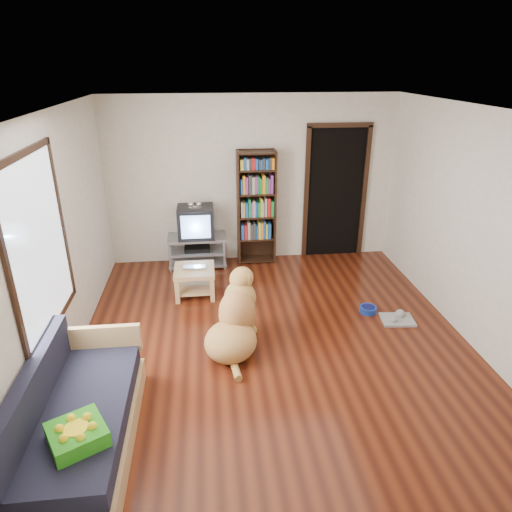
{
  "coord_description": "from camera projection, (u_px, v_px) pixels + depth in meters",
  "views": [
    {
      "loc": [
        -0.72,
        -4.49,
        3.03
      ],
      "look_at": [
        -0.17,
        0.44,
        0.9
      ],
      "focal_mm": 32.0,
      "sensor_mm": 36.0,
      "label": 1
    }
  ],
  "objects": [
    {
      "name": "ground",
      "position": [
        274.0,
        340.0,
        5.37
      ],
      "size": [
        5.0,
        5.0,
        0.0
      ],
      "primitive_type": "plane",
      "color": "#58200F",
      "rests_on": "ground"
    },
    {
      "name": "ceiling",
      "position": [
        279.0,
        110.0,
        4.34
      ],
      "size": [
        5.0,
        5.0,
        0.0
      ],
      "primitive_type": "plane",
      "rotation": [
        3.14,
        0.0,
        0.0
      ],
      "color": "white",
      "rests_on": "ground"
    },
    {
      "name": "wall_back",
      "position": [
        252.0,
        181.0,
        7.14
      ],
      "size": [
        4.5,
        0.0,
        4.5
      ],
      "primitive_type": "plane",
      "rotation": [
        1.57,
        0.0,
        0.0
      ],
      "color": "silver",
      "rests_on": "ground"
    },
    {
      "name": "wall_front",
      "position": [
        343.0,
        394.0,
        2.57
      ],
      "size": [
        4.5,
        0.0,
        4.5
      ],
      "primitive_type": "plane",
      "rotation": [
        -1.57,
        0.0,
        0.0
      ],
      "color": "silver",
      "rests_on": "ground"
    },
    {
      "name": "wall_left",
      "position": [
        57.0,
        246.0,
        4.63
      ],
      "size": [
        0.0,
        5.0,
        5.0
      ],
      "primitive_type": "plane",
      "rotation": [
        1.57,
        0.0,
        1.57
      ],
      "color": "silver",
      "rests_on": "ground"
    },
    {
      "name": "wall_right",
      "position": [
        475.0,
        229.0,
        5.09
      ],
      "size": [
        0.0,
        5.0,
        5.0
      ],
      "primitive_type": "plane",
      "rotation": [
        1.57,
        0.0,
        -1.57
      ],
      "color": "silver",
      "rests_on": "ground"
    },
    {
      "name": "green_cushion",
      "position": [
        77.0,
        435.0,
        3.37
      ],
      "size": [
        0.52,
        0.52,
        0.13
      ],
      "primitive_type": "cube",
      "rotation": [
        0.0,
        0.0,
        0.51
      ],
      "color": "#28991C",
      "rests_on": "sofa"
    },
    {
      "name": "laptop",
      "position": [
        194.0,
        269.0,
        6.24
      ],
      "size": [
        0.32,
        0.22,
        0.02
      ],
      "primitive_type": "imported",
      "rotation": [
        0.0,
        0.0,
        -0.06
      ],
      "color": "silver",
      "rests_on": "coffee_table"
    },
    {
      "name": "dog_bowl",
      "position": [
        368.0,
        309.0,
        5.95
      ],
      "size": [
        0.22,
        0.22,
        0.08
      ],
      "primitive_type": "cylinder",
      "color": "navy",
      "rests_on": "ground"
    },
    {
      "name": "grey_rag",
      "position": [
        397.0,
        320.0,
        5.77
      ],
      "size": [
        0.43,
        0.36,
        0.03
      ],
      "primitive_type": "cube",
      "rotation": [
        0.0,
        0.0,
        -0.11
      ],
      "color": "#9D9D9D",
      "rests_on": "ground"
    },
    {
      "name": "window",
      "position": [
        39.0,
        246.0,
        4.09
      ],
      "size": [
        0.03,
        1.46,
        1.7
      ],
      "color": "white",
      "rests_on": "wall_left"
    },
    {
      "name": "doorway",
      "position": [
        335.0,
        190.0,
        7.33
      ],
      "size": [
        1.03,
        0.05,
        2.19
      ],
      "color": "black",
      "rests_on": "wall_back"
    },
    {
      "name": "tv_stand",
      "position": [
        197.0,
        250.0,
        7.23
      ],
      "size": [
        0.9,
        0.45,
        0.5
      ],
      "color": "#99999E",
      "rests_on": "ground"
    },
    {
      "name": "crt_tv",
      "position": [
        196.0,
        221.0,
        7.06
      ],
      "size": [
        0.55,
        0.52,
        0.58
      ],
      "color": "black",
      "rests_on": "tv_stand"
    },
    {
      "name": "bookshelf",
      "position": [
        256.0,
        202.0,
        7.12
      ],
      "size": [
        0.6,
        0.3,
        1.8
      ],
      "color": "black",
      "rests_on": "ground"
    },
    {
      "name": "sofa",
      "position": [
        78.0,
        420.0,
        3.82
      ],
      "size": [
        0.8,
        1.8,
        0.8
      ],
      "color": "tan",
      "rests_on": "ground"
    },
    {
      "name": "coffee_table",
      "position": [
        195.0,
        276.0,
        6.32
      ],
      "size": [
        0.55,
        0.55,
        0.4
      ],
      "color": "tan",
      "rests_on": "ground"
    },
    {
      "name": "dog",
      "position": [
        235.0,
        321.0,
        5.11
      ],
      "size": [
        0.78,
        1.12,
        0.93
      ],
      "color": "#B87446",
      "rests_on": "ground"
    }
  ]
}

